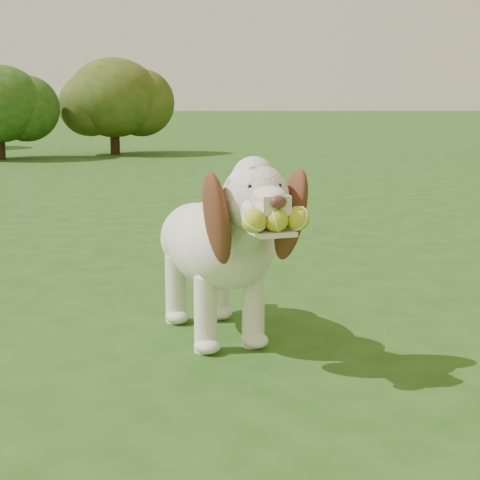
{
  "coord_description": "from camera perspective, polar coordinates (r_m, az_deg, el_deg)",
  "views": [
    {
      "loc": [
        0.07,
        -2.87,
        0.91
      ],
      "look_at": [
        0.04,
        -0.19,
        0.42
      ],
      "focal_mm": 60.0,
      "sensor_mm": 36.0,
      "label": 1
    }
  ],
  "objects": [
    {
      "name": "ground",
      "position": [
        3.01,
        -0.83,
        -7.21
      ],
      "size": [
        80.0,
        80.0,
        0.0
      ],
      "primitive_type": "plane",
      "color": "#244914",
      "rests_on": "ground"
    },
    {
      "name": "dog",
      "position": [
        2.94,
        -1.46,
        -0.02
      ],
      "size": [
        0.62,
        1.07,
        0.71
      ],
      "rotation": [
        0.0,
        0.0,
        0.35
      ],
      "color": "white",
      "rests_on": "ground"
    },
    {
      "name": "shrub_b",
      "position": [
        12.27,
        -8.96,
        9.96
      ],
      "size": [
        1.39,
        1.39,
        1.44
      ],
      "color": "#382314",
      "rests_on": "ground"
    }
  ]
}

